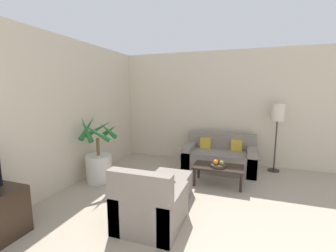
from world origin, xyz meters
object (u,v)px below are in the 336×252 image
object	(u,v)px
apple_red	(218,161)
apple_green	(222,163)
potted_palm	(99,160)
coffee_table	(218,169)
fruit_bowl	(218,165)
armchair	(150,207)
orange_fruit	(216,162)
sofa_loveseat	(219,157)
ottoman	(171,185)
floor_lamp	(278,116)

from	to	relation	value
apple_red	apple_green	distance (m)	0.12
potted_palm	coffee_table	size ratio (longest dim) A/B	1.41
fruit_bowl	armchair	distance (m)	1.72
potted_palm	fruit_bowl	distance (m)	2.28
coffee_table	apple_red	xyz separation A→B (m)	(-0.02, 0.02, 0.14)
armchair	orange_fruit	bearing A→B (deg)	67.49
sofa_loveseat	ottoman	bearing A→B (deg)	-111.30
floor_lamp	ottoman	size ratio (longest dim) A/B	2.42
sofa_loveseat	coffee_table	world-z (taller)	sofa_loveseat
coffee_table	apple_green	xyz separation A→B (m)	(0.06, -0.06, 0.14)
apple_green	armchair	bearing A→B (deg)	-115.57
coffee_table	potted_palm	bearing A→B (deg)	-165.22
potted_palm	coffee_table	world-z (taller)	potted_palm
potted_palm	fruit_bowl	bearing A→B (deg)	13.64
fruit_bowl	apple_red	distance (m)	0.09
apple_red	orange_fruit	distance (m)	0.11
orange_fruit	ottoman	size ratio (longest dim) A/B	0.15
apple_green	fruit_bowl	bearing A→B (deg)	167.71
ottoman	coffee_table	bearing A→B (deg)	46.13
apple_green	orange_fruit	size ratio (longest dim) A/B	0.87
coffee_table	armchair	world-z (taller)	armchair
sofa_loveseat	coffee_table	bearing A→B (deg)	-85.08
sofa_loveseat	potted_palm	bearing A→B (deg)	-145.84
coffee_table	apple_red	bearing A→B (deg)	128.46
sofa_loveseat	floor_lamp	size ratio (longest dim) A/B	1.05
fruit_bowl	orange_fruit	world-z (taller)	orange_fruit
coffee_table	fruit_bowl	xyz separation A→B (m)	(-0.01, -0.05, 0.08)
fruit_bowl	ottoman	size ratio (longest dim) A/B	0.44
coffee_table	apple_red	distance (m)	0.14
potted_palm	apple_green	size ratio (longest dim) A/B	16.42
coffee_table	apple_red	world-z (taller)	apple_red
apple_green	armchair	xyz separation A→B (m)	(-0.75, -1.56, -0.19)
fruit_bowl	apple_green	size ratio (longest dim) A/B	3.43
potted_palm	floor_lamp	xyz separation A→B (m)	(3.31, 1.73, 0.79)
fruit_bowl	armchair	bearing A→B (deg)	-113.26
orange_fruit	ottoman	world-z (taller)	orange_fruit
sofa_loveseat	apple_red	bearing A→B (deg)	-86.17
apple_green	armchair	size ratio (longest dim) A/B	0.09
apple_green	armchair	distance (m)	1.74
sofa_loveseat	coffee_table	size ratio (longest dim) A/B	1.70
floor_lamp	coffee_table	size ratio (longest dim) A/B	1.61
orange_fruit	armchair	distance (m)	1.68
potted_palm	orange_fruit	xyz separation A→B (m)	(2.18, 0.50, 0.03)
sofa_loveseat	orange_fruit	bearing A→B (deg)	-88.26
apple_red	fruit_bowl	bearing A→B (deg)	-81.62
floor_lamp	apple_red	distance (m)	1.75
sofa_loveseat	fruit_bowl	size ratio (longest dim) A/B	5.74
sofa_loveseat	apple_red	size ratio (longest dim) A/B	22.67
sofa_loveseat	apple_green	world-z (taller)	sofa_loveseat
floor_lamp	apple_red	size ratio (longest dim) A/B	21.53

